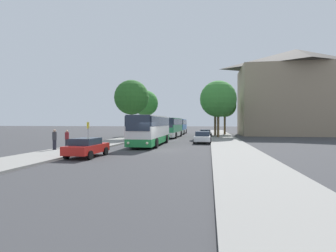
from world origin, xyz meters
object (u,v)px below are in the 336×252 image
Objects in this scene: pedestrian_waiting_far at (67,139)px; tree_right_mid at (218,99)px; parked_car_left_curb at (87,147)px; tree_left_far at (145,103)px; bus_middle at (171,127)px; tree_right_near at (225,106)px; bus_stop_sign at (88,131)px; bus_front at (151,130)px; bus_rear at (179,126)px; tree_left_near at (132,98)px; pedestrian_waiting_near at (55,139)px; parked_car_right_near at (202,137)px; parked_car_right_far at (205,133)px; tree_right_far at (215,102)px.

pedestrian_waiting_far is 0.18× the size of tree_right_mid.
tree_left_far is (-3.47, 31.55, 5.49)m from parked_car_left_curb.
tree_right_near is (9.35, 9.45, 4.11)m from bus_middle.
pedestrian_waiting_far is at bearing -156.46° from bus_stop_sign.
parked_car_left_curb is at bearing -103.34° from bus_front.
bus_rear reaches higher than pedestrian_waiting_far.
tree_right_near is (11.74, 35.36, 5.10)m from parked_car_left_curb.
tree_left_near is 1.01× the size of tree_left_far.
pedestrian_waiting_near is at bearing -105.66° from bus_middle.
tree_right_near is (3.85, 21.12, 5.09)m from parked_car_right_near.
pedestrian_waiting_far is at bearing -101.69° from bus_rear.
pedestrian_waiting_near is (-12.37, -11.15, 0.29)m from parked_car_right_near.
parked_car_right_near is 13.62m from bus_stop_sign.
tree_right_mid is (7.77, 15.24, 4.61)m from bus_front.
parked_car_right_far is (0.18, 12.76, -0.04)m from parked_car_right_near.
bus_middle reaches higher than parked_car_right_near.
tree_right_mid is (14.62, 22.53, 5.29)m from pedestrian_waiting_near.
parked_car_right_near is at bearing -27.33° from tree_left_near.
bus_stop_sign is 0.29× the size of tree_right_far.
bus_front is at bearing -61.75° from tree_left_near.
tree_right_near reaches higher than bus_front.
parked_car_right_far is 6.15m from tree_right_mid.
parked_car_right_far is at bearing -135.02° from pedestrian_waiting_far.
tree_right_near is at bearing -110.75° from parked_car_right_far.
tree_left_far is 0.93× the size of tree_right_mid.
tree_left_near reaches higher than bus_middle.
parked_car_right_near is (7.89, 14.24, 0.01)m from parked_car_left_curb.
tree_left_near reaches higher than parked_car_right_far.
tree_right_mid is at bearing 69.69° from parked_car_left_curb.
parked_car_right_near is at bearing 92.18° from parked_car_right_far.
parked_car_left_curb is 6.37m from bus_stop_sign.
parked_car_right_near is 12.76m from parked_car_right_far.
tree_left_near is at bearing -27.50° from parked_car_right_near.
parked_car_left_curb is 31.84m from tree_right_far.
pedestrian_waiting_far is 25.83m from tree_right_mid.
tree_right_near reaches higher than bus_middle.
parked_car_right_far is at bearing 34.39° from tree_left_near.
pedestrian_waiting_near is 17.47m from tree_left_near.
tree_left_far is 13.33m from tree_right_far.
parked_car_left_curb is at bearing -70.63° from pedestrian_waiting_near.
parked_car_left_curb is (-2.39, -25.91, -0.99)m from bus_middle.
bus_stop_sign is at bearing -117.27° from tree_right_far.
tree_left_near is 15.99m from tree_right_far.
tree_left_near reaches higher than bus_front.
tree_right_mid reaches higher than pedestrian_waiting_far.
bus_rear reaches higher than parked_car_left_curb.
pedestrian_waiting_far is 27.13m from tree_left_far.
parked_car_right_far is 27.01m from pedestrian_waiting_near.
parked_car_right_near is 21.42m from tree_left_far.
tree_right_far reaches higher than parked_car_left_curb.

